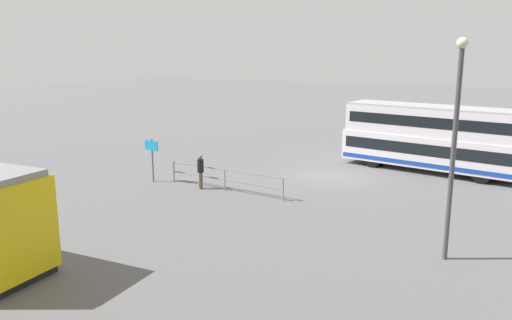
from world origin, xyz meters
TOP-DOWN VIEW (x-y plane):
  - ground_plane at (0.00, 0.00)m, footprint 160.00×160.00m
  - double_decker_bus at (-4.69, -3.86)m, footprint 10.75×4.09m
  - pedestrian_near_railing at (4.76, 5.71)m, footprint 0.45×0.45m
  - pedestrian_railing at (3.53, 5.40)m, footprint 6.70×0.45m
  - info_sign at (7.77, 5.83)m, footprint 0.96×0.18m
  - street_lamp at (-7.45, 8.90)m, footprint 0.36×0.36m

SIDE VIEW (x-z plane):
  - ground_plane at x=0.00m, z-range 0.00..0.00m
  - pedestrian_railing at x=3.53m, z-range 0.19..1.27m
  - pedestrian_near_railing at x=4.76m, z-range 0.13..1.86m
  - info_sign at x=7.77m, z-range 0.41..2.72m
  - double_decker_bus at x=-4.69m, z-range 0.04..3.80m
  - street_lamp at x=-7.45m, z-range 0.59..7.77m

